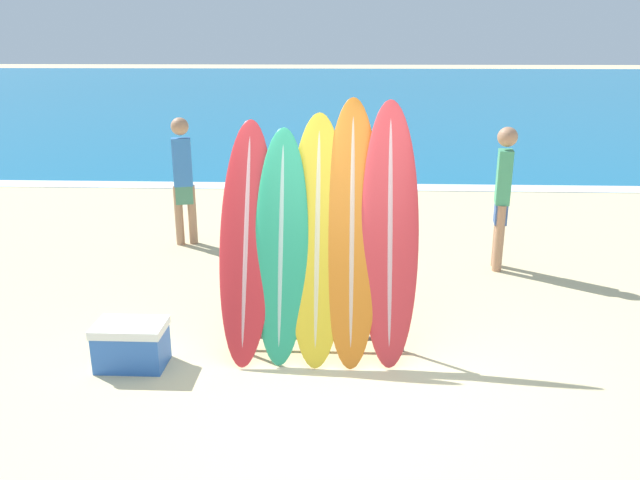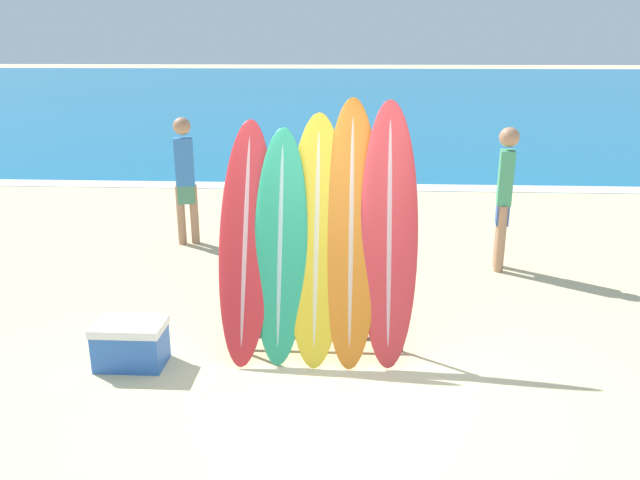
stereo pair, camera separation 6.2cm
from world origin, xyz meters
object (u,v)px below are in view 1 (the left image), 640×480
(person_mid_beach, at_px, (502,193))
(surfboard_slot_2, at_px, (317,237))
(surfboard_slot_3, at_px, (352,229))
(person_near_water, at_px, (183,177))
(cooler_box, at_px, (131,344))
(surfboard_slot_1, at_px, (281,245))
(surfboard_slot_0, at_px, (247,240))
(surfboard_rack, at_px, (316,306))
(surfboard_slot_4, at_px, (390,231))

(person_mid_beach, bearing_deg, surfboard_slot_2, 143.68)
(surfboard_slot_2, distance_m, surfboard_slot_3, 0.32)
(person_near_water, distance_m, cooler_box, 3.64)
(surfboard_slot_1, xyz_separation_m, surfboard_slot_3, (0.64, 0.08, 0.13))
(surfboard_slot_0, bearing_deg, cooler_box, -154.71)
(surfboard_slot_1, relative_size, cooler_box, 3.30)
(surfboard_slot_1, distance_m, person_mid_beach, 3.39)
(surfboard_slot_1, distance_m, surfboard_slot_3, 0.66)
(person_near_water, bearing_deg, surfboard_slot_0, -81.23)
(surfboard_slot_3, bearing_deg, surfboard_rack, -157.95)
(surfboard_slot_1, height_order, person_mid_beach, surfboard_slot_1)
(surfboard_slot_1, bearing_deg, person_mid_beach, 42.10)
(surfboard_slot_3, bearing_deg, surfboard_slot_2, -175.42)
(surfboard_rack, relative_size, person_mid_beach, 0.92)
(surfboard_slot_2, xyz_separation_m, person_mid_beach, (2.19, 2.22, -0.09))
(surfboard_slot_2, relative_size, surfboard_slot_4, 0.94)
(surfboard_slot_1, distance_m, surfboard_slot_4, 0.99)
(surfboard_slot_2, height_order, surfboard_slot_4, surfboard_slot_4)
(surfboard_rack, xyz_separation_m, surfboard_slot_4, (0.66, 0.10, 0.70))
(surfboard_slot_3, distance_m, person_near_water, 3.83)
(cooler_box, bearing_deg, surfboard_slot_4, 11.95)
(surfboard_slot_1, height_order, surfboard_slot_4, surfboard_slot_4)
(surfboard_slot_1, distance_m, person_near_water, 3.54)
(surfboard_slot_2, xyz_separation_m, cooler_box, (-1.63, -0.48, -0.87))
(surfboard_slot_4, bearing_deg, surfboard_slot_3, 175.67)
(surfboard_slot_0, xyz_separation_m, surfboard_slot_2, (0.65, 0.02, 0.03))
(surfboard_slot_4, bearing_deg, surfboard_slot_0, -179.19)
(surfboard_slot_1, xyz_separation_m, person_near_water, (-1.70, 3.10, -0.04))
(surfboard_slot_2, bearing_deg, surfboard_slot_0, -178.31)
(person_mid_beach, distance_m, cooler_box, 4.74)
(surfboard_slot_2, relative_size, surfboard_slot_3, 0.94)
(surfboard_slot_0, xyz_separation_m, surfboard_slot_4, (1.30, 0.02, 0.09))
(surfboard_slot_1, distance_m, surfboard_slot_2, 0.33)
(surfboard_slot_1, bearing_deg, cooler_box, -161.73)
(person_near_water, xyz_separation_m, person_mid_beach, (4.21, -0.83, 0.00))
(surfboard_slot_0, distance_m, surfboard_slot_1, 0.32)
(surfboard_slot_3, bearing_deg, surfboard_slot_0, -177.37)
(surfboard_slot_0, bearing_deg, person_near_water, 114.12)
(surfboard_rack, xyz_separation_m, surfboard_slot_3, (0.32, 0.13, 0.71))
(cooler_box, bearing_deg, surfboard_slot_0, 25.29)
(surfboard_slot_3, height_order, surfboard_slot_4, surfboard_slot_3)
(surfboard_slot_1, xyz_separation_m, surfboard_slot_2, (0.32, 0.05, 0.06))
(person_mid_beach, relative_size, cooler_box, 2.91)
(surfboard_slot_1, height_order, cooler_box, surfboard_slot_1)
(person_mid_beach, bearing_deg, surfboard_slot_1, 140.40)
(person_mid_beach, bearing_deg, surfboard_slot_3, 147.76)
(surfboard_rack, height_order, cooler_box, surfboard_rack)
(surfboard_slot_2, xyz_separation_m, surfboard_slot_4, (0.65, -0.00, 0.06))
(surfboard_slot_0, height_order, surfboard_slot_2, surfboard_slot_2)
(surfboard_rack, relative_size, cooler_box, 2.67)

